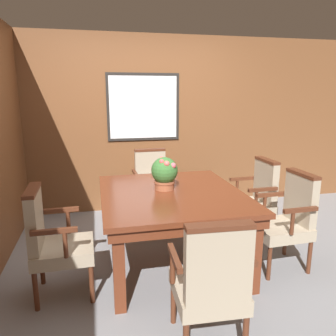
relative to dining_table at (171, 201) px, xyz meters
name	(u,v)px	position (x,y,z in m)	size (l,w,h in m)	color
ground_plane	(177,264)	(0.05, -0.05, -0.65)	(14.00, 14.00, 0.00)	gray
wall_back	(148,124)	(0.05, 1.69, 0.58)	(7.20, 0.08, 2.45)	brown
dining_table	(171,201)	(0.00, 0.00, 0.00)	(1.34, 1.52, 0.74)	maroon
chair_head_far	(152,183)	(0.01, 1.18, -0.15)	(0.51, 0.50, 0.94)	#562B19
chair_left_near	(53,239)	(-1.07, -0.32, -0.15)	(0.50, 0.50, 0.94)	#562B19
chair_right_far	(255,198)	(1.06, 0.33, -0.15)	(0.50, 0.50, 0.94)	#562B19
chair_right_near	(287,218)	(1.07, -0.31, -0.15)	(0.50, 0.51, 0.94)	#562B19
chair_head_near	(211,281)	(-0.01, -1.18, -0.15)	(0.51, 0.51, 0.94)	#562B19
potted_plant	(164,173)	(-0.05, 0.10, 0.26)	(0.26, 0.26, 0.32)	#9E5638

